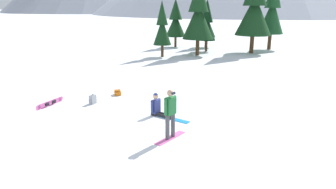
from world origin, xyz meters
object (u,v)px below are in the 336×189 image
backpack_orange (118,92)px  snowboarder_midground (159,108)px  pine_tree_young (206,22)px  pine_tree_slender (162,27)px  snowboarder_foreground (170,113)px  pine_tree_broad (255,8)px  backpack_grey (93,100)px  pine_tree_tall (198,14)px  loose_snowboard_near_right (50,103)px  pine_tree_twin (207,24)px  pine_tree_short (272,10)px  pine_tree_leaning (176,21)px

backpack_orange → snowboarder_midground: bearing=-41.3°
pine_tree_young → pine_tree_slender: 8.46m
snowboarder_foreground → pine_tree_broad: bearing=81.1°
backpack_orange → backpack_grey: backpack_grey is taller
pine_tree_tall → loose_snowboard_near_right: bearing=-105.4°
loose_snowboard_near_right → backpack_orange: backpack_orange is taller
backpack_grey → pine_tree_twin: size_ratio=0.09×
pine_tree_twin → pine_tree_slender: bearing=-128.6°
pine_tree_twin → pine_tree_young: 3.30m
pine_tree_tall → pine_tree_slender: 3.68m
snowboarder_midground → pine_tree_twin: (-0.15, 20.13, 2.51)m
snowboarder_midground → loose_snowboard_near_right: snowboarder_midground is taller
backpack_orange → pine_tree_short: bearing=65.4°
loose_snowboard_near_right → pine_tree_leaning: size_ratio=0.32×
snowboarder_foreground → pine_tree_leaning: 25.74m
pine_tree_short → pine_tree_twin: pine_tree_short is taller
pine_tree_twin → pine_tree_young: (-0.41, 3.28, 0.02)m
pine_tree_leaning → backpack_grey: bearing=-88.8°
loose_snowboard_near_right → pine_tree_twin: bearing=75.3°
pine_tree_young → loose_snowboard_near_right: bearing=-101.8°
loose_snowboard_near_right → pine_tree_twin: 20.84m
pine_tree_young → snowboarder_midground: bearing=-88.6°
snowboarder_midground → backpack_orange: 3.97m
backpack_orange → pine_tree_tall: (2.28, 14.65, 3.76)m
snowboarder_midground → pine_tree_short: bearing=74.5°
snowboarder_midground → pine_tree_slender: pine_tree_slender is taller
backpack_grey → pine_tree_short: size_ratio=0.06×
snowboarder_midground → pine_tree_tall: 17.64m
backpack_grey → pine_tree_twin: 19.72m
loose_snowboard_near_right → snowboarder_foreground: bearing=-20.0°
snowboarder_foreground → pine_tree_short: size_ratio=0.23×
snowboarder_midground → pine_tree_young: size_ratio=0.34×
pine_tree_leaning → pine_tree_tall: pine_tree_tall is taller
snowboarder_midground → backpack_orange: snowboarder_midground is taller
snowboarder_midground → pine_tree_short: 24.37m
loose_snowboard_near_right → pine_tree_young: (4.85, 23.26, 2.74)m
snowboarder_foreground → snowboarder_midground: size_ratio=1.01×
loose_snowboard_near_right → backpack_orange: (2.43, 2.47, -0.00)m
pine_tree_leaning → pine_tree_slender: 7.40m
pine_tree_tall → backpack_orange: bearing=-98.9°
snowboarder_midground → backpack_grey: size_ratio=3.82×
loose_snowboard_near_right → pine_tree_young: size_ratio=0.33×
loose_snowboard_near_right → backpack_orange: size_ratio=3.09×
pine_tree_young → pine_tree_slender: bearing=-112.3°
loose_snowboard_near_right → pine_tree_short: pine_tree_short is taller
loose_snowboard_near_right → pine_tree_slender: size_ratio=0.34×
snowboarder_midground → pine_tree_young: (-0.56, 23.41, 2.53)m
backpack_orange → pine_tree_twin: pine_tree_twin is taller
pine_tree_twin → pine_tree_slender: size_ratio=1.02×
pine_tree_tall → pine_tree_slender: bearing=-151.4°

